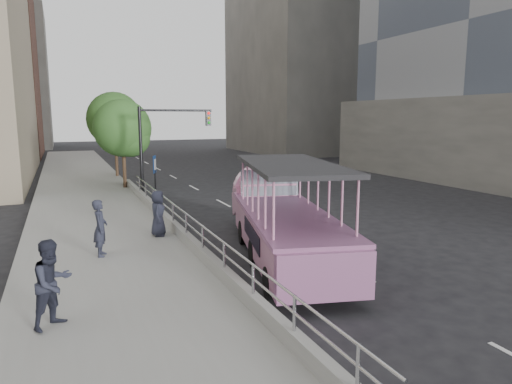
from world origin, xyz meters
The scene contains 14 objects.
ground centered at (0.00, 0.00, 0.00)m, with size 160.00×160.00×0.00m, color black.
sidewalk centered at (-5.75, 10.00, 0.15)m, with size 5.50×80.00×0.30m, color gray.
kerb_wall centered at (-3.12, 2.00, 0.48)m, with size 0.24×30.00×0.36m, color #A2A29D.
guardrail centered at (-3.12, 2.00, 1.14)m, with size 0.07×22.00×0.71m.
duck_boat centered at (-0.27, 0.41, 1.21)m, with size 4.64×10.12×3.27m.
car centered at (1.62, 3.37, 0.70)m, with size 1.66×4.11×1.40m, color silver.
pedestrian_near centered at (-5.97, 1.60, 1.20)m, with size 0.66×0.43×1.80m, color #242736.
pedestrian_mid centered at (-7.29, -3.18, 1.24)m, with size 0.91×0.71×1.87m, color #242736.
pedestrian_far centered at (-3.82, 3.36, 1.15)m, with size 0.83×0.54×1.69m, color #242736.
parking_sign centered at (-2.64, 10.00, 1.71)m, with size 0.26×0.57×2.71m.
traffic_signal centered at (-1.70, 12.50, 3.50)m, with size 4.20×0.32×5.20m.
street_tree_near centered at (-3.30, 15.93, 3.82)m, with size 3.52×3.52×5.72m.
street_tree_far centered at (-3.10, 21.93, 4.31)m, with size 3.97×3.97×6.45m.
midrise_stone_a centered at (26.00, 42.00, 16.00)m, with size 20.00×20.00×32.00m, color gray.
Camera 1 is at (-6.95, -13.12, 4.64)m, focal length 32.00 mm.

